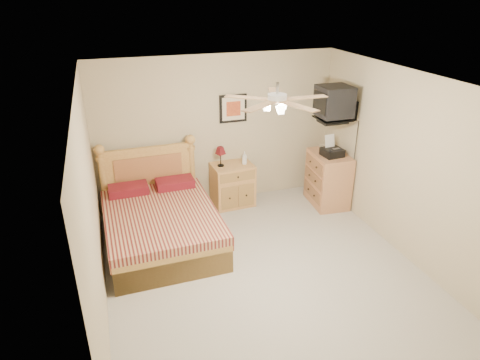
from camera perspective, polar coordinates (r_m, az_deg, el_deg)
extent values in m
plane|color=#A29E92|center=(5.77, 3.32, -12.26)|extent=(4.50, 4.50, 0.00)
cube|color=white|center=(4.72, 4.07, 12.82)|extent=(4.00, 4.50, 0.04)
cube|color=tan|center=(7.11, -3.04, 6.48)|extent=(4.00, 0.04, 2.50)
cube|color=tan|center=(3.47, 17.97, -16.43)|extent=(4.00, 0.04, 2.50)
cube|color=tan|center=(4.82, -19.12, -4.15)|extent=(0.04, 4.50, 2.50)
cube|color=tan|center=(6.10, 21.43, 1.60)|extent=(0.04, 4.50, 2.50)
cube|color=#AB8043|center=(7.26, -1.00, -0.61)|extent=(0.70, 0.54, 0.73)
imported|color=silver|center=(7.10, 0.60, 2.97)|extent=(0.11, 0.11, 0.22)
cube|color=black|center=(7.05, -0.92, 9.51)|extent=(0.46, 0.04, 0.46)
cube|color=#B7774C|center=(7.40, 11.66, 0.14)|extent=(0.59, 0.81, 0.91)
imported|color=beige|center=(7.38, 10.70, 4.10)|extent=(0.28, 0.33, 0.03)
imported|color=tan|center=(7.37, 10.77, 4.27)|extent=(0.22, 0.28, 0.02)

